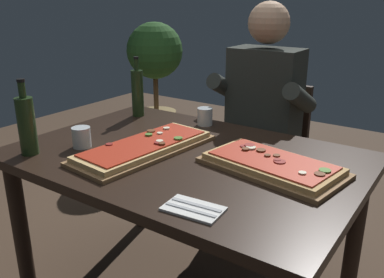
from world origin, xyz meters
The scene contains 11 objects.
dining_table centered at (0.00, 0.00, 0.64)m, with size 1.40×0.96×0.74m.
pizza_rectangular_front centered at (0.36, 0.05, 0.76)m, with size 0.56×0.36×0.05m.
pizza_rectangular_left centered at (-0.15, -0.08, 0.76)m, with size 0.32×0.66×0.05m.
wine_bottle_dark centered at (-0.54, 0.32, 0.87)m, with size 0.06×0.06×0.32m.
oil_bottle_amber centered at (-0.52, -0.36, 0.87)m, with size 0.07×0.07×0.31m.
tumbler_near_camera centered at (-0.41, -0.19, 0.78)m, with size 0.08×0.08×0.09m.
tumbler_far_side centered at (-0.15, 0.38, 0.78)m, with size 0.08×0.08×0.09m.
napkin_cutlery_set centered at (0.29, -0.37, 0.74)m, with size 0.19×0.13×0.01m.
diner_chair centered at (-0.02, 0.86, 0.49)m, with size 0.44×0.44×0.87m.
seated_diner centered at (-0.02, 0.74, 0.74)m, with size 0.53×0.41×1.33m.
potted_plant_corner centered at (-1.40, 1.50, 0.70)m, with size 0.48×0.48×1.15m.
Camera 1 is at (0.92, -1.28, 1.36)m, focal length 38.57 mm.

